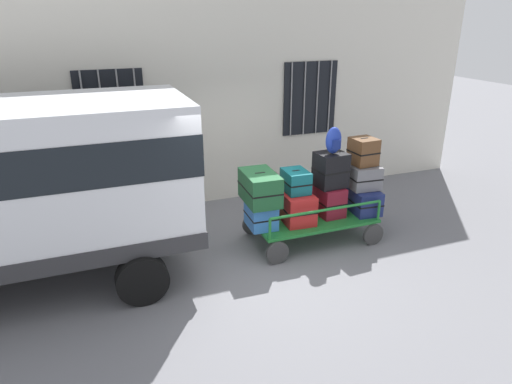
# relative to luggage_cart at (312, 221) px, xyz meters

# --- Properties ---
(ground_plane) EXTENTS (40.00, 40.00, 0.00)m
(ground_plane) POSITION_rel_luggage_cart_xyz_m (-1.14, -0.21, -0.35)
(ground_plane) COLOR slate
(building_wall) EXTENTS (12.00, 0.38, 5.00)m
(building_wall) POSITION_rel_luggage_cart_xyz_m (-1.13, 2.45, 2.15)
(building_wall) COLOR silver
(building_wall) RESTS_ON ground
(luggage_cart) EXTENTS (2.13, 1.17, 0.42)m
(luggage_cart) POSITION_rel_luggage_cart_xyz_m (0.00, 0.00, 0.00)
(luggage_cart) COLOR #1E722D
(luggage_cart) RESTS_ON ground
(cart_railing) EXTENTS (2.02, 1.03, 0.36)m
(cart_railing) POSITION_rel_luggage_cart_xyz_m (0.00, 0.00, 0.37)
(cart_railing) COLOR #1E722D
(cart_railing) RESTS_ON luggage_cart
(suitcase_left_bottom) EXTENTS (0.46, 0.55, 0.41)m
(suitcase_left_bottom) POSITION_rel_luggage_cart_xyz_m (-0.95, -0.03, 0.28)
(suitcase_left_bottom) COLOR #3372C6
(suitcase_left_bottom) RESTS_ON luggage_cart
(suitcase_left_middle) EXTENTS (0.54, 0.83, 0.49)m
(suitcase_left_middle) POSITION_rel_luggage_cart_xyz_m (-0.95, 0.03, 0.73)
(suitcase_left_middle) COLOR #194C28
(suitcase_left_middle) RESTS_ON suitcase_left_bottom
(suitcase_midleft_bottom) EXTENTS (0.54, 0.84, 0.50)m
(suitcase_midleft_bottom) POSITION_rel_luggage_cart_xyz_m (-0.32, 0.03, 0.32)
(suitcase_midleft_bottom) COLOR #B21E1E
(suitcase_midleft_bottom) RESTS_ON luggage_cart
(suitcase_midleft_middle) EXTENTS (0.39, 0.52, 0.37)m
(suitcase_midleft_middle) POSITION_rel_luggage_cart_xyz_m (-0.32, 0.04, 0.75)
(suitcase_midleft_middle) COLOR #0F5960
(suitcase_midleft_middle) RESTS_ON suitcase_midleft_bottom
(suitcase_center_bottom) EXTENTS (0.41, 0.59, 0.52)m
(suitcase_center_bottom) POSITION_rel_luggage_cart_xyz_m (0.32, 0.02, 0.33)
(suitcase_center_bottom) COLOR maroon
(suitcase_center_bottom) RESTS_ON luggage_cart
(suitcase_center_middle) EXTENTS (0.52, 0.47, 0.59)m
(suitcase_center_middle) POSITION_rel_luggage_cart_xyz_m (0.32, 0.01, 0.88)
(suitcase_center_middle) COLOR black
(suitcase_center_middle) RESTS_ON suitcase_center_bottom
(suitcase_midright_bottom) EXTENTS (0.52, 0.86, 0.42)m
(suitcase_midright_bottom) POSITION_rel_luggage_cart_xyz_m (0.95, -0.01, 0.28)
(suitcase_midright_bottom) COLOR navy
(suitcase_midright_bottom) RESTS_ON luggage_cart
(suitcase_midright_middle) EXTENTS (0.54, 0.52, 0.41)m
(suitcase_midright_middle) POSITION_rel_luggage_cart_xyz_m (0.95, -0.03, 0.69)
(suitcase_midright_middle) COLOR slate
(suitcase_midright_middle) RESTS_ON suitcase_midright_bottom
(suitcase_midright_top) EXTENTS (0.42, 0.44, 0.46)m
(suitcase_midright_top) POSITION_rel_luggage_cart_xyz_m (0.95, 0.04, 1.13)
(suitcase_midright_top) COLOR brown
(suitcase_midright_top) RESTS_ON suitcase_midright_middle
(backpack) EXTENTS (0.27, 0.22, 0.44)m
(backpack) POSITION_rel_luggage_cart_xyz_m (0.30, -0.05, 1.40)
(backpack) COLOR navy
(backpack) RESTS_ON suitcase_center_middle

